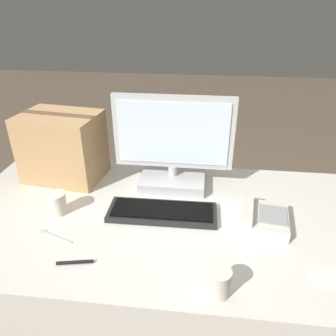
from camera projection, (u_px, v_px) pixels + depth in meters
The scene contains 11 objects.
ground_plane at pixel (171, 330), 1.68m from camera, with size 12.00×12.00×0.00m, color brown.
office_desk at pixel (171, 280), 1.51m from camera, with size 1.80×0.90×0.72m.
monitor at pixel (173, 151), 1.49m from camera, with size 0.54×0.24×0.43m.
keyboard at pixel (162, 212), 1.34m from camera, with size 0.45×0.17×0.03m.
desk_phone at pixel (261, 218), 1.28m from camera, with size 0.21×0.23×0.08m.
paper_cup_left at pixel (57, 203), 1.34m from camera, with size 0.08×0.08×0.09m.
paper_cup_right at pixel (219, 282), 0.97m from camera, with size 0.07×0.07×0.09m.
spoon at pixel (50, 234), 1.23m from camera, with size 0.16×0.07×0.00m.
cardboard_box at pixel (63, 147), 1.56m from camera, with size 0.39×0.30×0.32m.
pen_marker at pixel (75, 262), 1.10m from camera, with size 0.12×0.04×0.01m.
sticky_note_pad at pixel (326, 276), 1.05m from camera, with size 0.08×0.08×0.01m.
Camera 1 is at (0.11, -1.08, 1.53)m, focal length 35.00 mm.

